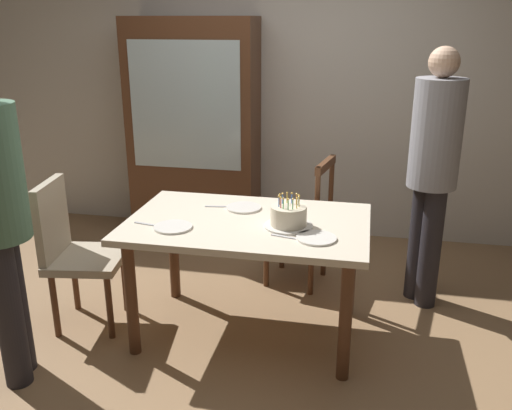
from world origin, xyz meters
TOP-DOWN VIEW (x-y plane):
  - ground at (0.00, 0.00)m, footprint 6.40×6.40m
  - back_wall at (0.00, 1.85)m, footprint 6.40×0.10m
  - dining_table at (0.00, 0.00)m, footprint 1.42×0.91m
  - birthday_cake at (0.25, -0.05)m, footprint 0.28×0.28m
  - plate_near_celebrant at (-0.39, -0.20)m, footprint 0.22×0.22m
  - plate_far_side at (-0.07, 0.20)m, footprint 0.22×0.22m
  - plate_near_guest at (0.43, -0.20)m, footprint 0.22×0.22m
  - fork_near_celebrant at (-0.55, -0.19)m, footprint 0.18×0.05m
  - fork_far_side at (-0.23, 0.20)m, footprint 0.18×0.04m
  - fork_near_guest at (0.27, -0.22)m, footprint 0.18×0.06m
  - chair_spindle_back at (0.22, 0.77)m, footprint 0.51×0.51m
  - chair_upholstered at (-1.10, -0.11)m, footprint 0.50×0.50m
  - person_guest at (1.09, 0.65)m, footprint 0.32×0.32m
  - china_cabinet at (-0.82, 1.56)m, footprint 1.10×0.45m

SIDE VIEW (x-z plane):
  - ground at x=0.00m, z-range 0.00..0.00m
  - chair_spindle_back at x=0.22m, z-range -0.02..0.93m
  - chair_upholstered at x=-1.10m, z-range 0.06..1.01m
  - dining_table at x=0.00m, z-range 0.28..1.03m
  - fork_near_celebrant at x=-0.55m, z-range 0.75..0.76m
  - fork_far_side at x=-0.23m, z-range 0.75..0.76m
  - fork_near_guest at x=0.27m, z-range 0.75..0.76m
  - plate_near_celebrant at x=-0.39m, z-range 0.75..0.76m
  - plate_far_side at x=-0.07m, z-range 0.75..0.76m
  - plate_near_guest at x=0.43m, z-range 0.75..0.76m
  - birthday_cake at x=0.25m, z-range 0.71..0.91m
  - china_cabinet at x=-0.82m, z-range 0.00..1.90m
  - person_guest at x=1.09m, z-range 0.12..1.85m
  - back_wall at x=0.00m, z-range 0.00..2.60m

